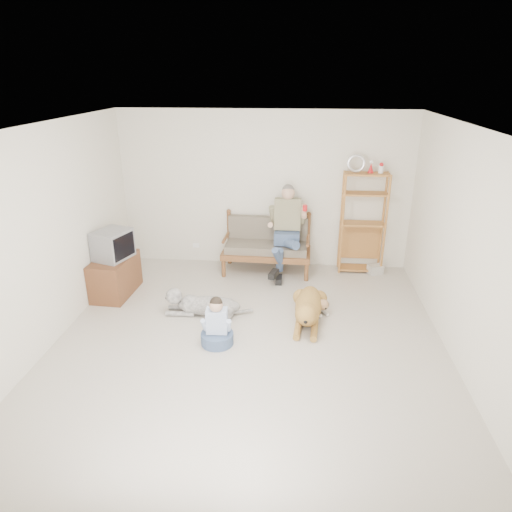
# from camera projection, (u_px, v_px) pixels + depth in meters

# --- Properties ---
(floor) EXTENTS (5.50, 5.50, 0.00)m
(floor) POSITION_uv_depth(u_px,v_px,m) (248.00, 345.00, 5.83)
(floor) COLOR beige
(floor) RESTS_ON ground
(ceiling) EXTENTS (5.50, 5.50, 0.00)m
(ceiling) POSITION_uv_depth(u_px,v_px,m) (247.00, 128.00, 4.82)
(ceiling) COLOR white
(ceiling) RESTS_ON ground
(wall_back) EXTENTS (5.00, 0.00, 5.00)m
(wall_back) POSITION_uv_depth(u_px,v_px,m) (265.00, 190.00, 7.86)
(wall_back) COLOR silver
(wall_back) RESTS_ON ground
(wall_front) EXTENTS (5.00, 0.00, 5.00)m
(wall_front) POSITION_uv_depth(u_px,v_px,m) (199.00, 406.00, 2.78)
(wall_front) COLOR silver
(wall_front) RESTS_ON ground
(wall_left) EXTENTS (0.00, 5.50, 5.50)m
(wall_left) POSITION_uv_depth(u_px,v_px,m) (43.00, 240.00, 5.53)
(wall_left) COLOR silver
(wall_left) RESTS_ON ground
(wall_right) EXTENTS (0.00, 5.50, 5.50)m
(wall_right) POSITION_uv_depth(u_px,v_px,m) (469.00, 254.00, 5.11)
(wall_right) COLOR silver
(wall_right) RESTS_ON ground
(loveseat) EXTENTS (1.52, 0.74, 0.95)m
(loveseat) POSITION_uv_depth(u_px,v_px,m) (267.00, 244.00, 7.88)
(loveseat) COLOR brown
(loveseat) RESTS_ON ground
(man) EXTENTS (0.58, 0.83, 1.35)m
(man) POSITION_uv_depth(u_px,v_px,m) (285.00, 237.00, 7.58)
(man) COLOR #455B7E
(man) RESTS_ON loveseat
(etagere) EXTENTS (0.77, 0.34, 2.03)m
(etagere) POSITION_uv_depth(u_px,v_px,m) (363.00, 222.00, 7.71)
(etagere) COLOR #B07337
(etagere) RESTS_ON ground
(book_stack) EXTENTS (0.29, 0.25, 0.15)m
(book_stack) POSITION_uv_depth(u_px,v_px,m) (375.00, 269.00, 7.88)
(book_stack) COLOR silver
(book_stack) RESTS_ON ground
(tv_stand) EXTENTS (0.55, 0.93, 0.60)m
(tv_stand) POSITION_uv_depth(u_px,v_px,m) (115.00, 276.00, 7.09)
(tv_stand) COLOR brown
(tv_stand) RESTS_ON ground
(crt_tv) EXTENTS (0.57, 0.64, 0.44)m
(crt_tv) POSITION_uv_depth(u_px,v_px,m) (113.00, 245.00, 6.90)
(crt_tv) COLOR gray
(crt_tv) RESTS_ON tv_stand
(wall_outlet) EXTENTS (0.12, 0.02, 0.08)m
(wall_outlet) POSITION_uv_depth(u_px,v_px,m) (196.00, 245.00, 8.35)
(wall_outlet) COLOR white
(wall_outlet) RESTS_ON ground
(golden_retriever) EXTENTS (0.46, 1.53, 0.46)m
(golden_retriever) POSITION_uv_depth(u_px,v_px,m) (308.00, 308.00, 6.37)
(golden_retriever) COLOR #A7803A
(golden_retriever) RESTS_ON ground
(shaggy_dog) EXTENTS (1.32, 0.33, 0.39)m
(shaggy_dog) POSITION_uv_depth(u_px,v_px,m) (201.00, 304.00, 6.53)
(shaggy_dog) COLOR silver
(shaggy_dog) RESTS_ON ground
(terrier) EXTENTS (0.38, 0.62, 0.25)m
(terrier) POSITION_uv_depth(u_px,v_px,m) (317.00, 304.00, 6.65)
(terrier) COLOR white
(terrier) RESTS_ON ground
(child) EXTENTS (0.42, 0.42, 0.66)m
(child) POSITION_uv_depth(u_px,v_px,m) (217.00, 327.00, 5.79)
(child) COLOR #455B7E
(child) RESTS_ON ground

